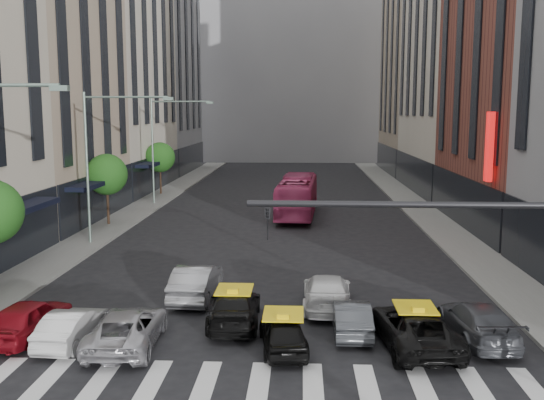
# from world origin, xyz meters

# --- Properties ---
(sidewalk_left) EXTENTS (3.00, 96.00, 0.15)m
(sidewalk_left) POSITION_xyz_m (-11.50, 30.00, 0.07)
(sidewalk_left) COLOR slate
(sidewalk_left) RESTS_ON ground
(sidewalk_right) EXTENTS (3.00, 96.00, 0.15)m
(sidewalk_right) POSITION_xyz_m (11.50, 30.00, 0.07)
(sidewalk_right) COLOR slate
(sidewalk_right) RESTS_ON ground
(building_left_b) EXTENTS (8.00, 16.00, 24.00)m
(building_left_b) POSITION_xyz_m (-17.00, 28.00, 12.00)
(building_left_b) COLOR tan
(building_left_b) RESTS_ON ground
(building_left_c) EXTENTS (8.00, 20.00, 36.00)m
(building_left_c) POSITION_xyz_m (-17.00, 46.00, 18.00)
(building_left_c) COLOR beige
(building_left_c) RESTS_ON ground
(building_left_d) EXTENTS (8.00, 18.00, 30.00)m
(building_left_d) POSITION_xyz_m (-17.00, 65.00, 15.00)
(building_left_d) COLOR gray
(building_left_d) RESTS_ON ground
(building_right_b) EXTENTS (8.00, 18.00, 26.00)m
(building_right_b) POSITION_xyz_m (17.00, 27.00, 13.00)
(building_right_b) COLOR brown
(building_right_b) RESTS_ON ground
(building_right_d) EXTENTS (8.00, 18.00, 28.00)m
(building_right_d) POSITION_xyz_m (17.00, 65.00, 14.00)
(building_right_d) COLOR tan
(building_right_d) RESTS_ON ground
(building_far) EXTENTS (30.00, 10.00, 36.00)m
(building_far) POSITION_xyz_m (0.00, 85.00, 18.00)
(building_far) COLOR gray
(building_far) RESTS_ON ground
(tree_mid) EXTENTS (2.88, 2.88, 4.95)m
(tree_mid) POSITION_xyz_m (-11.80, 26.00, 3.65)
(tree_mid) COLOR black
(tree_mid) RESTS_ON sidewalk_left
(tree_far) EXTENTS (2.88, 2.88, 4.95)m
(tree_far) POSITION_xyz_m (-11.80, 42.00, 3.65)
(tree_far) COLOR black
(tree_far) RESTS_ON sidewalk_left
(streetlamp_mid) EXTENTS (5.38, 0.25, 9.00)m
(streetlamp_mid) POSITION_xyz_m (-10.04, 20.00, 5.90)
(streetlamp_mid) COLOR gray
(streetlamp_mid) RESTS_ON sidewalk_left
(streetlamp_far) EXTENTS (5.38, 0.25, 9.00)m
(streetlamp_far) POSITION_xyz_m (-10.04, 36.00, 5.90)
(streetlamp_far) COLOR gray
(streetlamp_far) RESTS_ON sidewalk_left
(liberty_sign) EXTENTS (0.30, 0.70, 4.00)m
(liberty_sign) POSITION_xyz_m (12.60, 20.00, 6.00)
(liberty_sign) COLOR red
(liberty_sign) RESTS_ON ground
(car_red) EXTENTS (2.08, 4.30, 1.41)m
(car_red) POSITION_xyz_m (-7.85, 4.81, 0.71)
(car_red) COLOR maroon
(car_red) RESTS_ON ground
(car_white_front) EXTENTS (1.51, 3.80, 1.23)m
(car_white_front) POSITION_xyz_m (-6.12, 4.34, 0.61)
(car_white_front) COLOR silver
(car_white_front) RESTS_ON ground
(car_silver) EXTENTS (2.37, 4.80, 1.31)m
(car_silver) POSITION_xyz_m (-4.13, 4.17, 0.65)
(car_silver) COLOR #A7A6AC
(car_silver) RESTS_ON ground
(taxi_left) EXTENTS (2.06, 4.69, 1.34)m
(taxi_left) POSITION_xyz_m (-0.69, 6.52, 0.67)
(taxi_left) COLOR black
(taxi_left) RESTS_ON ground
(taxi_center) EXTENTS (1.95, 3.83, 1.25)m
(taxi_center) POSITION_xyz_m (1.24, 4.10, 0.62)
(taxi_center) COLOR black
(taxi_center) RESTS_ON ground
(car_grey_mid) EXTENTS (1.32, 3.74, 1.23)m
(car_grey_mid) POSITION_xyz_m (3.66, 5.80, 0.62)
(car_grey_mid) COLOR #383A3E
(car_grey_mid) RESTS_ON ground
(taxi_right) EXTENTS (2.79, 5.20, 1.39)m
(taxi_right) POSITION_xyz_m (5.71, 4.60, 0.69)
(taxi_right) COLOR black
(taxi_right) RESTS_ON ground
(car_grey_curb) EXTENTS (2.18, 4.76, 1.35)m
(car_grey_curb) POSITION_xyz_m (8.06, 5.37, 0.68)
(car_grey_curb) COLOR #414349
(car_grey_curb) RESTS_ON ground
(car_row2_left) EXTENTS (1.74, 4.66, 1.52)m
(car_row2_left) POSITION_xyz_m (-2.68, 9.58, 0.76)
(car_row2_left) COLOR gray
(car_row2_left) RESTS_ON ground
(car_row2_right) EXTENTS (2.08, 4.82, 1.38)m
(car_row2_right) POSITION_xyz_m (2.89, 8.66, 0.69)
(car_row2_right) COLOR silver
(car_row2_right) RESTS_ON ground
(bus) EXTENTS (3.24, 11.15, 3.07)m
(bus) POSITION_xyz_m (1.49, 30.84, 1.53)
(bus) COLOR #C4396D
(bus) RESTS_ON ground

